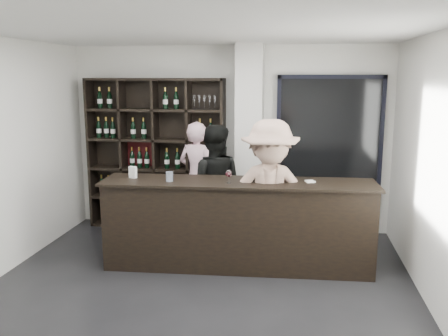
% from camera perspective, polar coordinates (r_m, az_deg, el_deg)
% --- Properties ---
extents(floor, '(5.00, 5.50, 0.01)m').
position_cam_1_polar(floor, '(5.36, -3.75, -16.07)').
color(floor, black).
rests_on(floor, ground).
extents(wine_shelf, '(2.20, 0.35, 2.40)m').
position_cam_1_polar(wine_shelf, '(7.65, -8.15, 1.64)').
color(wine_shelf, black).
rests_on(wine_shelf, floor).
extents(structural_column, '(0.40, 0.40, 2.90)m').
position_cam_1_polar(structural_column, '(7.23, 3.05, 3.20)').
color(structural_column, silver).
rests_on(structural_column, floor).
extents(glass_panel, '(1.60, 0.08, 2.10)m').
position_cam_1_polar(glass_panel, '(7.43, 12.48, 2.78)').
color(glass_panel, black).
rests_on(glass_panel, floor).
extents(tasting_counter, '(3.44, 0.71, 1.14)m').
position_cam_1_polar(tasting_counter, '(6.09, 1.67, -6.80)').
color(tasting_counter, black).
rests_on(tasting_counter, floor).
extents(taster_pink, '(0.74, 0.61, 1.75)m').
position_cam_1_polar(taster_pink, '(7.38, -3.20, -1.17)').
color(taster_pink, '#FFCAD8').
rests_on(taster_pink, floor).
extents(taster_black, '(0.89, 0.71, 1.76)m').
position_cam_1_polar(taster_black, '(6.81, -1.27, -2.15)').
color(taster_black, black).
rests_on(taster_black, floor).
extents(customer, '(1.34, 0.91, 1.92)m').
position_cam_1_polar(customer, '(5.90, 5.50, -3.49)').
color(customer, tan).
rests_on(customer, floor).
extents(wine_glass, '(0.09, 0.09, 0.19)m').
position_cam_1_polar(wine_glass, '(5.81, 0.57, -0.94)').
color(wine_glass, white).
rests_on(wine_glass, tasting_counter).
extents(spit_cup, '(0.11, 0.11, 0.12)m').
position_cam_1_polar(spit_cup, '(5.96, -6.58, -1.03)').
color(spit_cup, silver).
rests_on(spit_cup, tasting_counter).
extents(napkin_stack, '(0.14, 0.14, 0.02)m').
position_cam_1_polar(napkin_stack, '(5.99, 10.31, -1.59)').
color(napkin_stack, white).
rests_on(napkin_stack, tasting_counter).
extents(card_stand, '(0.11, 0.08, 0.15)m').
position_cam_1_polar(card_stand, '(6.22, -10.91, -0.51)').
color(card_stand, white).
rests_on(card_stand, tasting_counter).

